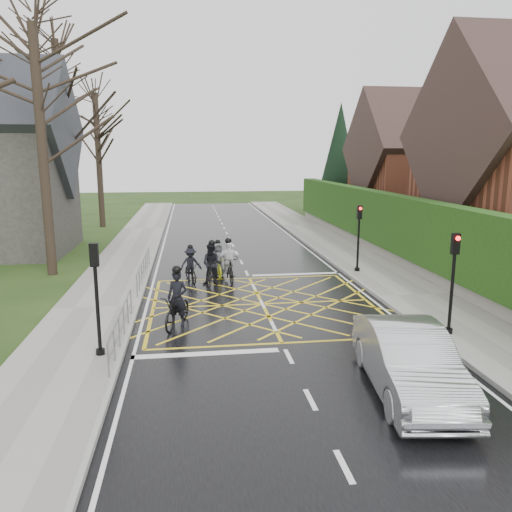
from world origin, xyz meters
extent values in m
plane|color=black|center=(0.00, 0.00, 0.00)|extent=(120.00, 120.00, 0.00)
cube|color=black|center=(0.00, 0.00, 0.01)|extent=(9.00, 80.00, 0.01)
cube|color=gray|center=(6.00, 0.00, 0.07)|extent=(3.00, 80.00, 0.15)
cube|color=gray|center=(-6.00, 0.00, 0.07)|extent=(3.00, 80.00, 0.15)
cube|color=slate|center=(7.75, 6.00, 0.35)|extent=(0.50, 38.00, 0.70)
cube|color=#12390F|center=(7.75, 6.00, 2.10)|extent=(0.90, 38.00, 2.80)
cube|color=brown|center=(14.75, 18.00, 3.00)|extent=(9.00, 8.00, 6.00)
cube|color=#33221E|center=(14.75, 18.00, 5.90)|extent=(9.80, 8.80, 8.80)
cube|color=brown|center=(17.45, 18.00, 8.50)|extent=(0.70, 0.70, 1.60)
cylinder|color=black|center=(10.75, 26.00, 0.60)|extent=(0.50, 0.50, 1.20)
cone|color=black|center=(10.75, 26.00, 5.00)|extent=(4.60, 4.60, 10.00)
cylinder|color=black|center=(-9.00, 6.00, 5.50)|extent=(0.44, 0.44, 11.00)
cylinder|color=black|center=(-10.00, 14.00, 6.00)|extent=(0.44, 0.44, 12.00)
cylinder|color=black|center=(-9.30, 22.00, 5.00)|extent=(0.44, 0.44, 10.00)
cylinder|color=slate|center=(-4.65, -3.50, 1.00)|extent=(0.05, 5.00, 0.05)
cylinder|color=slate|center=(-4.65, -3.50, 0.55)|extent=(0.04, 5.00, 0.04)
cylinder|color=slate|center=(-4.65, -6.00, 0.50)|extent=(0.04, 0.04, 1.00)
cylinder|color=slate|center=(-4.65, -1.00, 0.50)|extent=(0.04, 0.04, 1.00)
cylinder|color=slate|center=(-4.65, 4.00, 1.00)|extent=(0.05, 6.00, 0.05)
cylinder|color=slate|center=(-4.65, 4.00, 0.55)|extent=(0.04, 6.00, 0.04)
cylinder|color=slate|center=(-4.65, 1.00, 0.50)|extent=(0.04, 0.04, 1.00)
cylinder|color=slate|center=(-4.65, 7.00, 0.50)|extent=(0.04, 0.04, 1.00)
cylinder|color=black|center=(5.10, 4.20, 1.50)|extent=(0.10, 0.10, 3.00)
cylinder|color=black|center=(5.10, 4.20, 0.15)|extent=(0.24, 0.24, 0.30)
cube|color=black|center=(5.10, 4.20, 2.90)|extent=(0.22, 0.16, 0.62)
sphere|color=#FF0C0C|center=(5.10, 4.08, 3.08)|extent=(0.14, 0.14, 0.14)
cylinder|color=black|center=(5.10, -4.20, 1.50)|extent=(0.10, 0.10, 3.00)
cylinder|color=black|center=(5.10, -4.20, 0.15)|extent=(0.24, 0.24, 0.30)
cube|color=black|center=(5.10, -4.20, 2.90)|extent=(0.22, 0.16, 0.62)
sphere|color=#FF0C0C|center=(5.10, -4.32, 3.08)|extent=(0.14, 0.14, 0.14)
cylinder|color=black|center=(-5.10, -4.50, 1.50)|extent=(0.10, 0.10, 3.00)
cylinder|color=black|center=(-5.10, -4.50, 0.15)|extent=(0.24, 0.24, 0.30)
cube|color=black|center=(-5.10, -4.50, 2.90)|extent=(0.22, 0.16, 0.62)
sphere|color=#FF0C0C|center=(-5.10, -4.38, 3.08)|extent=(0.14, 0.14, 0.14)
imported|color=black|center=(-3.07, -2.04, 0.54)|extent=(1.34, 2.17, 1.08)
imported|color=black|center=(-3.07, -1.94, 0.92)|extent=(0.77, 0.63, 1.83)
sphere|color=black|center=(-3.07, -1.94, 1.85)|extent=(0.29, 0.29, 0.29)
imported|color=black|center=(-1.71, 2.96, 0.59)|extent=(1.02, 2.03, 1.18)
imported|color=black|center=(-1.71, 3.06, 0.90)|extent=(1.02, 0.88, 1.80)
sphere|color=black|center=(-1.71, 3.06, 1.82)|extent=(0.28, 0.28, 0.28)
imported|color=black|center=(-2.61, 3.82, 0.44)|extent=(0.99, 1.77, 0.88)
imported|color=black|center=(-2.61, 3.92, 0.75)|extent=(1.08, 0.78, 1.50)
sphere|color=black|center=(-2.61, 3.92, 1.52)|extent=(0.24, 0.24, 0.24)
imported|color=black|center=(-0.97, 3.46, 0.59)|extent=(0.77, 2.00, 1.17)
imported|color=silver|center=(-0.97, 3.56, 0.90)|extent=(1.09, 0.55, 1.79)
sphere|color=black|center=(-0.97, 3.56, 1.81)|extent=(0.28, 0.28, 0.28)
imported|color=yellow|center=(-1.37, 4.48, 0.46)|extent=(0.77, 1.81, 0.93)
imported|color=#54585C|center=(-1.37, 4.58, 0.79)|extent=(0.81, 0.57, 1.57)
sphere|color=black|center=(-1.37, 4.58, 1.59)|extent=(0.25, 0.25, 0.25)
imported|color=silver|center=(2.33, -7.42, 0.79)|extent=(2.24, 4.96, 1.58)
camera|label=1|loc=(-2.61, -17.67, 5.44)|focal=35.00mm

